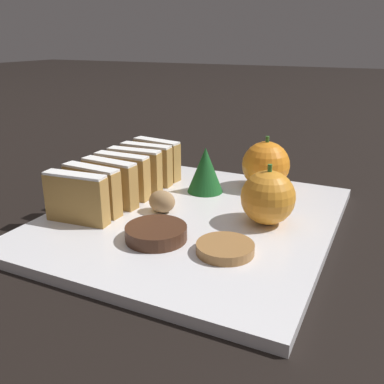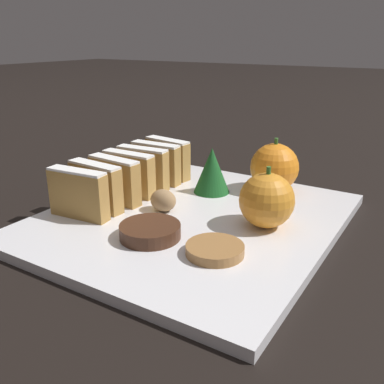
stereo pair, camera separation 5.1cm
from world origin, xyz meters
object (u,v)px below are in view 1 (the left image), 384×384
at_px(orange_near, 266,165).
at_px(orange_far, 268,197).
at_px(walnut, 162,201).
at_px(chocolate_cookie, 156,233).

relative_size(orange_near, orange_far, 1.06).
bearing_deg(orange_near, orange_far, -72.35).
relative_size(orange_far, walnut, 2.11).
distance_m(orange_far, walnut, 0.13).
bearing_deg(chocolate_cookie, orange_far, 44.93).
distance_m(orange_near, walnut, 0.17).
bearing_deg(walnut, orange_far, 10.92).
bearing_deg(orange_far, chocolate_cookie, -135.07).
bearing_deg(orange_near, walnut, -121.60).
xyz_separation_m(orange_near, chocolate_cookie, (-0.06, -0.21, -0.03)).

